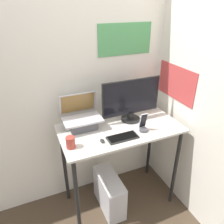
{
  "coord_description": "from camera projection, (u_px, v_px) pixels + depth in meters",
  "views": [
    {
      "loc": [
        -0.76,
        -1.27,
        2.0
      ],
      "look_at": [
        -0.08,
        0.29,
        1.12
      ],
      "focal_mm": 35.0,
      "sensor_mm": 36.0,
      "label": 1
    }
  ],
  "objects": [
    {
      "name": "ground_plane",
      "position": [
        131.0,
        220.0,
        2.22
      ],
      "size": [
        12.0,
        12.0,
        0.0
      ],
      "primitive_type": "plane",
      "color": "#473828"
    },
    {
      "name": "mouse",
      "position": [
        102.0,
        141.0,
        1.81
      ],
      "size": [
        0.03,
        0.06,
        0.03
      ],
      "color": "#262626",
      "rests_on": "desk"
    },
    {
      "name": "mug",
      "position": [
        71.0,
        142.0,
        1.73
      ],
      "size": [
        0.07,
        0.07,
        0.1
      ],
      "color": "#9E382D",
      "rests_on": "desk"
    },
    {
      "name": "laptop",
      "position": [
        82.0,
        120.0,
        1.98
      ],
      "size": [
        0.35,
        0.27,
        0.31
      ],
      "color": "#4C4C51",
      "rests_on": "desk"
    },
    {
      "name": "computer_tower",
      "position": [
        109.0,
        192.0,
        2.29
      ],
      "size": [
        0.19,
        0.47,
        0.4
      ],
      "color": "silver",
      "rests_on": "ground_plane"
    },
    {
      "name": "keyboard",
      "position": [
        123.0,
        137.0,
        1.87
      ],
      "size": [
        0.27,
        0.12,
        0.02
      ],
      "color": "black",
      "rests_on": "desk"
    },
    {
      "name": "monitor",
      "position": [
        131.0,
        101.0,
        2.07
      ],
      "size": [
        0.59,
        0.19,
        0.42
      ],
      "color": "black",
      "rests_on": "desk"
    },
    {
      "name": "wall_back",
      "position": [
        105.0,
        79.0,
        2.17
      ],
      "size": [
        6.0,
        0.06,
        2.6
      ],
      "color": "silver",
      "rests_on": "ground_plane"
    },
    {
      "name": "cell_phone",
      "position": [
        143.0,
        126.0,
        1.95
      ],
      "size": [
        0.07,
        0.07,
        0.18
      ],
      "color": "#4C4C51",
      "rests_on": "desk"
    },
    {
      "name": "desk",
      "position": [
        120.0,
        140.0,
        2.09
      ],
      "size": [
        1.13,
        0.59,
        0.94
      ],
      "color": "beige",
      "rests_on": "ground_plane"
    },
    {
      "name": "wall_side_right",
      "position": [
        205.0,
        92.0,
        1.85
      ],
      "size": [
        0.06,
        6.0,
        2.6
      ],
      "color": "silver",
      "rests_on": "ground_plane"
    }
  ]
}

